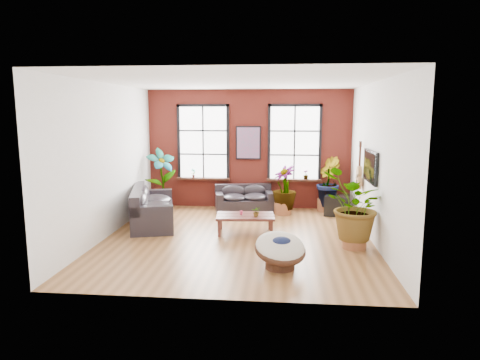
{
  "coord_description": "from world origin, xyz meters",
  "views": [
    {
      "loc": [
        0.95,
        -9.37,
        2.85
      ],
      "look_at": [
        0.0,
        0.6,
        1.25
      ],
      "focal_mm": 32.0,
      "sensor_mm": 36.0,
      "label": 1
    }
  ],
  "objects_px": {
    "sofa_back": "(244,199)",
    "papasan_chair": "(280,249)",
    "coffee_table": "(245,217)",
    "sofa_left": "(151,208)"
  },
  "relations": [
    {
      "from": "coffee_table",
      "to": "papasan_chair",
      "type": "xyz_separation_m",
      "value": [
        0.83,
        -2.26,
        -0.02
      ]
    },
    {
      "from": "sofa_back",
      "to": "coffee_table",
      "type": "height_order",
      "value": "sofa_back"
    },
    {
      "from": "coffee_table",
      "to": "papasan_chair",
      "type": "relative_size",
      "value": 1.18
    },
    {
      "from": "sofa_back",
      "to": "papasan_chair",
      "type": "bearing_deg",
      "value": -88.87
    },
    {
      "from": "coffee_table",
      "to": "sofa_left",
      "type": "bearing_deg",
      "value": 162.05
    },
    {
      "from": "sofa_left",
      "to": "coffee_table",
      "type": "height_order",
      "value": "sofa_left"
    },
    {
      "from": "sofa_back",
      "to": "coffee_table",
      "type": "distance_m",
      "value": 2.27
    },
    {
      "from": "sofa_left",
      "to": "papasan_chair",
      "type": "distance_m",
      "value": 4.36
    },
    {
      "from": "sofa_back",
      "to": "papasan_chair",
      "type": "relative_size",
      "value": 1.47
    },
    {
      "from": "sofa_back",
      "to": "papasan_chair",
      "type": "distance_m",
      "value": 4.64
    }
  ]
}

